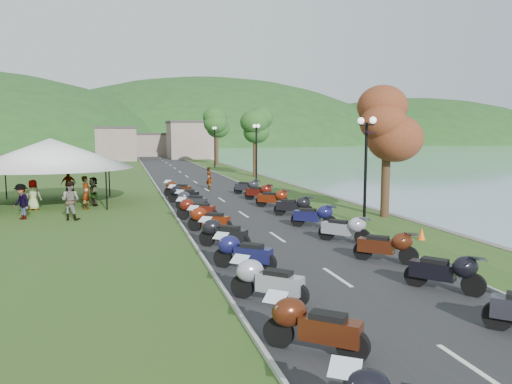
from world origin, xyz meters
TOP-DOWN VIEW (x-y plane):
  - road at (0.00, 40.00)m, footprint 7.00×120.00m
  - hills_backdrop at (0.00, 200.00)m, footprint 360.00×120.00m
  - far_building at (-2.00, 85.00)m, footprint 18.00×16.00m
  - moto_row_left at (-2.56, 11.47)m, footprint 2.60×39.58m
  - moto_row_right at (2.27, 14.35)m, footprint 2.60×33.99m
  - vendor_tent_main at (-10.29, 28.84)m, footprint 6.50×6.50m
  - tree_lakeside at (6.88, 19.43)m, footprint 2.69×2.69m
  - pedestrian_a at (-8.18, 26.21)m, footprint 0.72×0.83m
  - pedestrian_b at (-8.69, 22.70)m, footprint 1.09×0.88m
  - pedestrian_c at (-11.08, 23.49)m, footprint 1.11×1.20m
  - traffic_cone_near at (-1.55, 5.44)m, footprint 0.31×0.31m

SIDE VIEW (x-z plane):
  - hills_backdrop at x=0.00m, z-range -38.00..38.00m
  - pedestrian_a at x=-8.18m, z-range -0.95..0.95m
  - pedestrian_b at x=-8.69m, z-range -0.98..0.98m
  - pedestrian_c at x=-11.08m, z-range -0.90..0.90m
  - road at x=0.00m, z-range 0.00..0.02m
  - traffic_cone_near at x=-1.55m, z-range 0.00..0.48m
  - moto_row_left at x=-2.56m, z-range 0.00..1.10m
  - moto_row_right at x=2.27m, z-range 0.00..1.10m
  - vendor_tent_main at x=-10.29m, z-range 0.00..4.00m
  - far_building at x=-2.00m, z-range 0.00..5.00m
  - tree_lakeside at x=6.88m, z-range 0.00..7.48m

